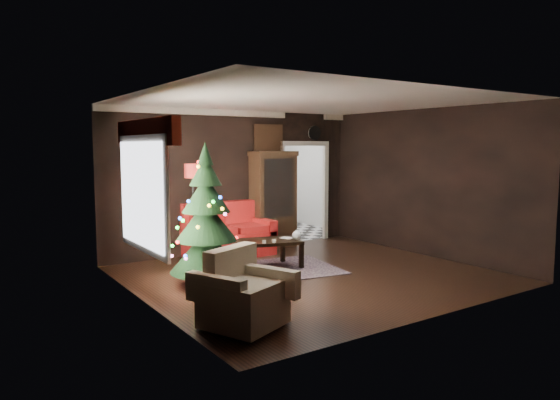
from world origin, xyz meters
TOP-DOWN VIEW (x-y plane):
  - floor at (0.00, 0.00)m, footprint 5.50×5.50m
  - ceiling at (0.00, 0.00)m, footprint 5.50×5.50m
  - wall_back at (0.00, 2.50)m, footprint 5.50×0.00m
  - wall_front at (0.00, -2.50)m, footprint 5.50×0.00m
  - wall_left at (-2.75, 0.00)m, footprint 0.00×5.50m
  - wall_right at (2.75, 0.00)m, footprint 0.00×5.50m
  - doorway at (1.70, 2.50)m, footprint 1.10×0.10m
  - left_window at (-2.71, 0.20)m, footprint 0.05×1.60m
  - valance at (-2.63, 0.20)m, footprint 0.12×2.10m
  - kitchen_floor at (1.70, 4.00)m, footprint 3.00×3.00m
  - kitchen_window at (1.70, 5.45)m, footprint 0.70×0.06m
  - rug at (-0.34, 0.62)m, footprint 2.39×1.91m
  - loveseat at (-0.40, 2.05)m, footprint 1.70×0.90m
  - curio_cabinet at (0.75, 2.27)m, footprint 0.90×0.45m
  - floor_lamp at (-1.21, 1.87)m, footprint 0.41×0.41m
  - christmas_tree at (-1.72, 0.29)m, footprint 1.41×1.41m
  - armchair at (-2.12, -1.50)m, footprint 1.10×1.10m
  - coffee_table at (-0.36, 0.73)m, footprint 1.23×0.93m
  - teapot at (0.05, 0.47)m, footprint 0.19×0.19m
  - cup_a at (-0.58, 0.51)m, footprint 0.08×0.08m
  - cup_b at (-0.41, 0.47)m, footprint 0.08×0.08m
  - book at (-0.09, 0.64)m, footprint 0.14×0.07m
  - wall_clock at (1.95, 2.45)m, footprint 0.32×0.32m
  - painting at (0.75, 2.46)m, footprint 0.62×0.05m
  - kitchen_counter at (1.70, 5.20)m, footprint 1.80×0.60m
  - kitchen_table at (1.40, 3.70)m, footprint 0.70×0.70m

SIDE VIEW (x-z plane):
  - floor at x=0.00m, z-range 0.00..0.00m
  - kitchen_floor at x=1.70m, z-range 0.00..0.00m
  - rug at x=-0.34m, z-range 0.00..0.01m
  - coffee_table at x=-0.36m, z-range 0.01..0.50m
  - kitchen_table at x=1.40m, z-range 0.00..0.75m
  - kitchen_counter at x=1.70m, z-range 0.00..0.90m
  - armchair at x=-2.12m, z-range 0.03..0.89m
  - loveseat at x=-0.40m, z-range 0.00..1.00m
  - cup_a at x=-0.58m, z-range 0.50..0.55m
  - cup_b at x=-0.41m, z-range 0.50..0.56m
  - teapot at x=0.05m, z-range 0.50..0.66m
  - book at x=-0.09m, z-range 0.50..0.70m
  - floor_lamp at x=-1.21m, z-range -0.12..1.78m
  - curio_cabinet at x=0.75m, z-range 0.00..1.90m
  - christmas_tree at x=-1.72m, z-range 0.01..2.09m
  - doorway at x=1.70m, z-range 0.00..2.10m
  - wall_back at x=0.00m, z-range -1.35..4.15m
  - wall_front at x=0.00m, z-range -1.35..4.15m
  - wall_left at x=-2.75m, z-range -1.35..4.15m
  - wall_right at x=2.75m, z-range -1.35..4.15m
  - left_window at x=-2.71m, z-range 0.75..2.15m
  - kitchen_window at x=1.70m, z-range 1.35..2.05m
  - painting at x=0.75m, z-range 1.99..2.51m
  - valance at x=-2.63m, z-range 2.10..2.44m
  - wall_clock at x=1.95m, z-range 2.35..2.41m
  - ceiling at x=0.00m, z-range 2.80..2.80m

